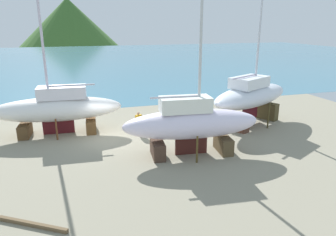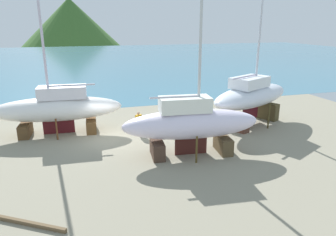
{
  "view_description": "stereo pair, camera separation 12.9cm",
  "coord_description": "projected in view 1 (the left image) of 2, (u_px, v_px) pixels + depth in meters",
  "views": [
    {
      "loc": [
        -2.05,
        -20.54,
        7.72
      ],
      "look_at": [
        4.07,
        -0.45,
        1.32
      ],
      "focal_mm": 33.25,
      "sensor_mm": 36.0,
      "label": 1
    },
    {
      "loc": [
        -1.92,
        -20.58,
        7.72
      ],
      "look_at": [
        4.07,
        -0.45,
        1.32
      ],
      "focal_mm": 33.25,
      "sensor_mm": 36.0,
      "label": 2
    }
  ],
  "objects": [
    {
      "name": "headland_hill",
      "position": [
        70.0,
        40.0,
        154.96
      ],
      "size": [
        81.99,
        81.99,
        39.44
      ],
      "primitive_type": "cone",
      "color": "#396329",
      "rests_on": "ground"
    },
    {
      "name": "ground_plane",
      "position": [
        117.0,
        159.0,
        18.41
      ],
      "size": [
        46.79,
        46.79,
        0.0
      ],
      "primitive_type": "plane",
      "color": "gray"
    },
    {
      "name": "sailboat_far_slipway",
      "position": [
        191.0,
        123.0,
        18.6
      ],
      "size": [
        8.51,
        3.15,
        14.85
      ],
      "rotation": [
        0.0,
        0.0,
        -0.1
      ],
      "color": "brown",
      "rests_on": "ground"
    },
    {
      "name": "sailboat_small_center",
      "position": [
        57.0,
        108.0,
        22.22
      ],
      "size": [
        9.3,
        3.0,
        14.69
      ],
      "rotation": [
        0.0,
        0.0,
        3.08
      ],
      "color": "#523920",
      "rests_on": "ground"
    },
    {
      "name": "worker",
      "position": [
        139.0,
        122.0,
        22.53
      ],
      "size": [
        0.5,
        0.41,
        1.64
      ],
      "rotation": [
        0.0,
        0.0,
        2.05
      ],
      "color": "navy",
      "rests_on": "ground"
    },
    {
      "name": "sailboat_large_starboard",
      "position": [
        251.0,
        96.0,
        24.36
      ],
      "size": [
        9.06,
        6.51,
        12.55
      ],
      "rotation": [
        0.0,
        0.0,
        0.46
      ],
      "color": "#473D22",
      "rests_on": "ground"
    },
    {
      "name": "timber_long_fore",
      "position": [
        32.0,
        224.0,
        12.32
      ],
      "size": [
        2.76,
        1.85,
        0.17
      ],
      "primitive_type": "cube",
      "rotation": [
        0.0,
        0.0,
        2.57
      ],
      "color": "brown",
      "rests_on": "ground"
    },
    {
      "name": "sea_water",
      "position": [
        82.0,
        60.0,
        69.14
      ],
      "size": [
        169.59,
        87.47,
        0.01
      ],
      "primitive_type": "cube",
      "color": "teal",
      "rests_on": "ground"
    }
  ]
}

